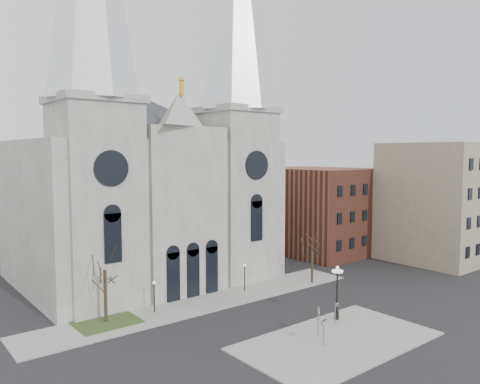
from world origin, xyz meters
TOP-DOWN VIEW (x-y plane):
  - ground at (0.00, 0.00)m, footprint 160.00×160.00m
  - sidewalk_near at (3.00, -5.00)m, footprint 18.00×10.00m
  - sidewalk_far at (0.00, 11.00)m, footprint 40.00×6.00m
  - grass_patch at (-11.00, 12.00)m, footprint 6.00×5.00m
  - cathedral at (0.00, 22.86)m, footprint 33.00×26.66m
  - bg_building_brick at (30.00, 22.00)m, footprint 14.00×18.00m
  - bg_building_tan at (38.00, 6.00)m, footprint 10.00×14.00m
  - tree_left at (-11.00, 12.00)m, footprint 3.20×3.20m
  - tree_right at (15.00, 9.00)m, footprint 3.20×3.20m
  - ped_lamp_left at (-6.00, 11.50)m, footprint 0.32×0.32m
  - ped_lamp_right at (6.00, 11.50)m, footprint 0.32×0.32m
  - stop_sign at (2.43, -3.26)m, footprint 0.89×0.43m
  - globe_lamp at (7.05, -1.57)m, footprint 1.33×1.33m
  - one_way_sign at (1.22, -4.98)m, footprint 0.98×0.35m
  - street_name_sign at (6.01, -2.30)m, footprint 0.64×0.24m

SIDE VIEW (x-z plane):
  - ground at x=0.00m, z-range 0.00..0.00m
  - sidewalk_near at x=3.00m, z-range 0.00..0.14m
  - sidewalk_far at x=0.00m, z-range 0.00..0.14m
  - grass_patch at x=-11.00m, z-range 0.00..0.18m
  - street_name_sign at x=6.01m, z-range 0.34..2.41m
  - one_way_sign at x=1.22m, z-range 0.53..2.85m
  - stop_sign at x=2.43m, z-range 0.70..3.40m
  - ped_lamp_left at x=-6.00m, z-range 0.70..3.96m
  - ped_lamp_right at x=6.00m, z-range 0.70..3.96m
  - globe_lamp at x=7.05m, z-range 0.82..6.16m
  - tree_right at x=15.00m, z-range 1.47..7.47m
  - tree_left at x=-11.00m, z-range 1.83..9.33m
  - bg_building_brick at x=30.00m, z-range 0.00..14.00m
  - bg_building_tan at x=38.00m, z-range 0.00..18.00m
  - cathedral at x=0.00m, z-range -8.52..45.48m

